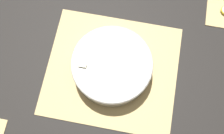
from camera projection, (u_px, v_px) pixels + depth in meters
name	position (u px, v px, depth m)	size (l,w,h in m)	color
ground_plane	(112.00, 70.00, 0.87)	(6.00, 6.00, 0.00)	black
bamboo_mat_center	(112.00, 70.00, 0.86)	(0.43, 0.38, 0.01)	#D6B775
fruit_salad_bowl	(112.00, 66.00, 0.82)	(0.25, 0.25, 0.08)	silver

